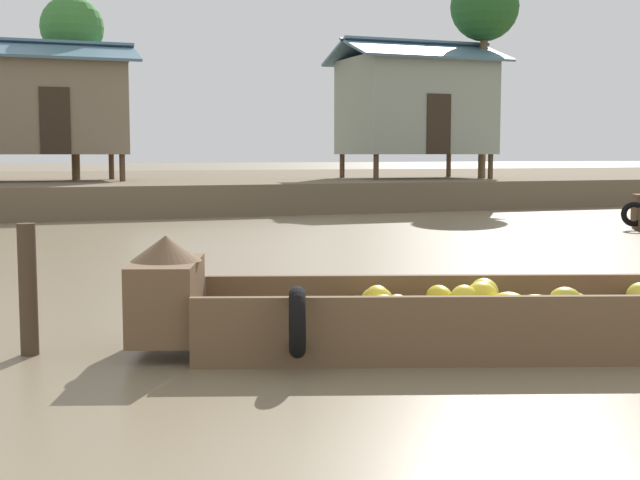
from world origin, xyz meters
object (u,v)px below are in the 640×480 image
(stilt_house_mid_right, at_px, (416,105))
(stilt_house_mid_left, at_px, (51,105))
(banana_boat, at_px, (495,312))
(palm_tree_mid, at_px, (72,30))
(palm_tree_near, at_px, (485,9))
(mooring_post, at_px, (28,289))

(stilt_house_mid_right, bearing_deg, stilt_house_mid_left, 173.91)
(banana_boat, height_order, palm_tree_mid, palm_tree_mid)
(stilt_house_mid_left, relative_size, palm_tree_near, 0.72)
(banana_boat, relative_size, palm_tree_mid, 1.07)
(palm_tree_near, distance_m, mooring_post, 23.25)
(palm_tree_near, bearing_deg, stilt_house_mid_left, 173.03)
(stilt_house_mid_left, xyz_separation_m, stilt_house_mid_right, (10.94, -1.17, 0.15))
(banana_boat, distance_m, stilt_house_mid_right, 20.99)
(stilt_house_mid_right, bearing_deg, palm_tree_near, -11.31)
(palm_tree_near, relative_size, palm_tree_mid, 1.21)
(palm_tree_near, xyz_separation_m, palm_tree_mid, (-12.41, 2.48, -0.96))
(banana_boat, height_order, palm_tree_near, palm_tree_near)
(banana_boat, distance_m, palm_tree_near, 22.23)
(palm_tree_near, bearing_deg, stilt_house_mid_right, 168.69)
(palm_tree_near, bearing_deg, mooring_post, -130.29)
(banana_boat, xyz_separation_m, palm_tree_near, (11.11, 18.35, 5.83))
(mooring_post, bearing_deg, banana_boat, -18.09)
(palm_tree_mid, bearing_deg, banana_boat, -86.44)
(mooring_post, bearing_deg, stilt_house_mid_left, 85.53)
(stilt_house_mid_right, xyz_separation_m, palm_tree_mid, (-10.23, 2.04, 2.07))
(palm_tree_near, height_order, palm_tree_mid, palm_tree_near)
(stilt_house_mid_right, distance_m, palm_tree_mid, 10.63)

